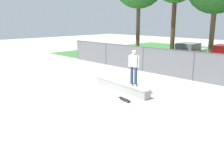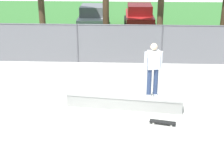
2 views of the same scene
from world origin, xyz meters
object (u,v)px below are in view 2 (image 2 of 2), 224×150
(concrete_ledge, at_px, (124,101))
(car_silver, at_px, (93,17))
(car_red, at_px, (139,16))
(skateboard, at_px, (163,122))
(skateboarder, at_px, (153,68))

(concrete_ledge, bearing_deg, car_silver, 100.65)
(car_silver, bearing_deg, concrete_ledge, -79.35)
(car_silver, bearing_deg, car_red, 10.34)
(concrete_ledge, relative_size, skateboard, 4.80)
(concrete_ledge, xyz_separation_m, skateboarder, (0.92, -0.08, 1.24))
(skateboarder, relative_size, car_silver, 0.43)
(car_red, bearing_deg, car_silver, -169.66)
(concrete_ledge, distance_m, car_silver, 11.97)
(skateboarder, bearing_deg, skateboard, -74.23)
(skateboarder, bearing_deg, car_silver, 104.80)
(concrete_ledge, distance_m, skateboarder, 1.55)
(skateboarder, height_order, car_red, skateboarder)
(car_silver, height_order, car_red, same)
(car_red, bearing_deg, concrete_ledge, -94.13)
(concrete_ledge, xyz_separation_m, skateboard, (1.20, -1.09, -0.17))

